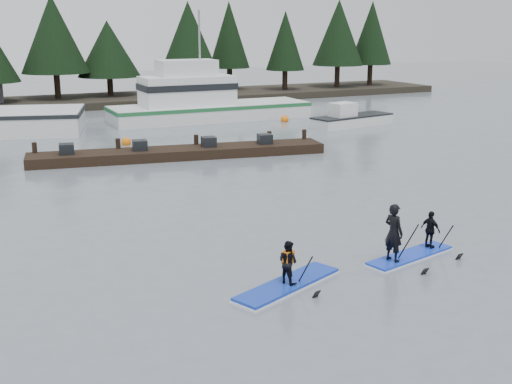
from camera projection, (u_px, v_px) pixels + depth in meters
name	position (u px, v px, depth m)	size (l,w,h in m)	color
ground	(356.00, 286.00, 16.57)	(160.00, 160.00, 0.00)	slate
far_shore	(68.00, 102.00, 53.11)	(70.00, 8.00, 0.60)	#2D281E
treeline	(68.00, 106.00, 53.18)	(60.00, 4.00, 8.00)	black
fishing_boat_medium	(205.00, 111.00, 45.29)	(14.10, 4.20, 8.42)	white
skiff	(352.00, 121.00, 42.71)	(5.95, 1.79, 0.69)	white
floating_dock	(180.00, 153.00, 32.48)	(14.88, 1.98, 0.50)	black
buoy_b	(126.00, 145.00, 36.04)	(0.54, 0.54, 0.54)	orange
buoy_c	(285.00, 122.00, 44.65)	(0.56, 0.56, 0.56)	orange
paddleboard_solo	(288.00, 274.00, 16.42)	(3.42, 2.02, 1.75)	#1334B4
paddleboard_duo	(408.00, 238.00, 18.34)	(3.14, 1.51, 2.28)	blue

